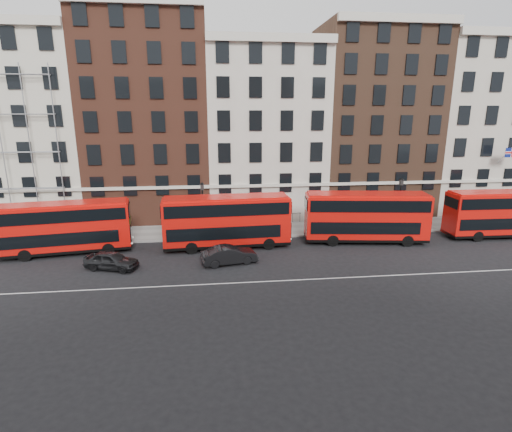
{
  "coord_description": "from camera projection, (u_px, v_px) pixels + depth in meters",
  "views": [
    {
      "loc": [
        -6.3,
        -28.08,
        11.84
      ],
      "look_at": [
        -2.47,
        5.0,
        3.0
      ],
      "focal_mm": 28.0,
      "sensor_mm": 36.0,
      "label": 1
    }
  ],
  "objects": [
    {
      "name": "car_rear",
      "position": [
        111.0,
        260.0,
        30.57
      ],
      "size": [
        4.46,
        2.87,
        1.41
      ],
      "primitive_type": "imported",
      "rotation": [
        0.0,
        0.0,
        1.25
      ],
      "color": "black",
      "rests_on": "ground"
    },
    {
      "name": "lamp_post_left",
      "position": [
        203.0,
        207.0,
        37.24
      ],
      "size": [
        0.44,
        0.44,
        5.33
      ],
      "color": "black",
      "rests_on": "pavement"
    },
    {
      "name": "bus_a",
      "position": [
        64.0,
        227.0,
        33.48
      ],
      "size": [
        10.78,
        3.96,
        4.43
      ],
      "rotation": [
        0.0,
        0.0,
        0.14
      ],
      "color": "red",
      "rests_on": "ground"
    },
    {
      "name": "iron_railings",
      "position": [
        271.0,
        218.0,
        42.72
      ],
      "size": [
        6.6,
        0.06,
        1.0
      ],
      "primitive_type": null,
      "color": "black",
      "rests_on": "pavement"
    },
    {
      "name": "building_terrace",
      "position": [
        262.0,
        125.0,
        45.2
      ],
      "size": [
        64.0,
        11.95,
        22.0
      ],
      "color": "beige",
      "rests_on": "ground"
    },
    {
      "name": "ground",
      "position": [
        295.0,
        269.0,
        30.7
      ],
      "size": [
        120.0,
        120.0,
        0.0
      ],
      "primitive_type": "plane",
      "color": "black",
      "rests_on": "ground"
    },
    {
      "name": "traffic_light",
      "position": [
        508.0,
        206.0,
        40.47
      ],
      "size": [
        0.25,
        0.45,
        3.27
      ],
      "color": "black",
      "rests_on": "pavement"
    },
    {
      "name": "car_front",
      "position": [
        229.0,
        255.0,
        31.66
      ],
      "size": [
        4.62,
        2.39,
        1.45
      ],
      "primitive_type": "imported",
      "rotation": [
        0.0,
        0.0,
        1.77
      ],
      "color": "black",
      "rests_on": "ground"
    },
    {
      "name": "lamp_post_right",
      "position": [
        400.0,
        201.0,
        39.67
      ],
      "size": [
        0.44,
        0.44,
        5.33
      ],
      "color": "black",
      "rests_on": "pavement"
    },
    {
      "name": "bus_c",
      "position": [
        366.0,
        216.0,
        36.38
      ],
      "size": [
        11.26,
        4.07,
        4.63
      ],
      "rotation": [
        0.0,
        0.0,
        -0.13
      ],
      "color": "red",
      "rests_on": "ground"
    },
    {
      "name": "kerb",
      "position": [
        278.0,
        237.0,
        38.36
      ],
      "size": [
        80.0,
        0.3,
        0.16
      ],
      "primitive_type": "cube",
      "color": "gray",
      "rests_on": "ground"
    },
    {
      "name": "bus_d",
      "position": [
        503.0,
        213.0,
        37.9
      ],
      "size": [
        10.77,
        2.86,
        4.5
      ],
      "rotation": [
        0.0,
        0.0,
        -0.02
      ],
      "color": "red",
      "rests_on": "ground"
    },
    {
      "name": "pavement",
      "position": [
        274.0,
        229.0,
        40.76
      ],
      "size": [
        80.0,
        5.0,
        0.15
      ],
      "primitive_type": "cube",
      "color": "gray",
      "rests_on": "ground"
    },
    {
      "name": "bus_b",
      "position": [
        226.0,
        220.0,
        34.96
      ],
      "size": [
        11.17,
        3.2,
        4.64
      ],
      "rotation": [
        0.0,
        0.0,
        0.05
      ],
      "color": "red",
      "rests_on": "ground"
    },
    {
      "name": "road_centre_line",
      "position": [
        301.0,
        280.0,
        28.77
      ],
      "size": [
        70.0,
        0.12,
        0.01
      ],
      "primitive_type": "cube",
      "color": "white",
      "rests_on": "ground"
    }
  ]
}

